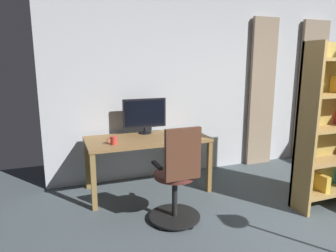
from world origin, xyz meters
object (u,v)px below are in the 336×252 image
(desk, at_px, (147,144))
(mug_coffee, at_px, (114,140))
(computer_monitor, at_px, (145,114))
(bookshelf, at_px, (334,125))
(office_chair, at_px, (177,180))
(computer_keyboard, at_px, (181,134))

(desk, height_order, mug_coffee, mug_coffee)
(desk, height_order, computer_monitor, computer_monitor)
(computer_monitor, height_order, bookshelf, bookshelf)
(office_chair, xyz_separation_m, mug_coffee, (0.51, -0.76, 0.29))
(computer_keyboard, distance_m, bookshelf, 1.85)
(desk, bearing_deg, office_chair, 92.62)
(desk, distance_m, computer_keyboard, 0.48)
(computer_monitor, distance_m, mug_coffee, 0.71)
(computer_monitor, xyz_separation_m, computer_keyboard, (-0.42, 0.27, -0.26))
(desk, relative_size, bookshelf, 0.80)
(computer_keyboard, relative_size, bookshelf, 0.21)
(desk, bearing_deg, bookshelf, 149.06)
(desk, xyz_separation_m, office_chair, (-0.04, 0.94, -0.15))
(desk, xyz_separation_m, bookshelf, (-1.92, 1.15, 0.33))
(office_chair, xyz_separation_m, computer_monitor, (-0.00, -1.19, 0.50))
(office_chair, bearing_deg, desk, 91.09)
(computer_monitor, xyz_separation_m, bookshelf, (-1.87, 1.41, -0.02))
(mug_coffee, bearing_deg, office_chair, 124.04)
(office_chair, relative_size, computer_monitor, 1.76)
(desk, height_order, computer_keyboard, computer_keyboard)
(computer_monitor, distance_m, computer_keyboard, 0.56)
(desk, xyz_separation_m, mug_coffee, (0.47, 0.18, 0.13))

